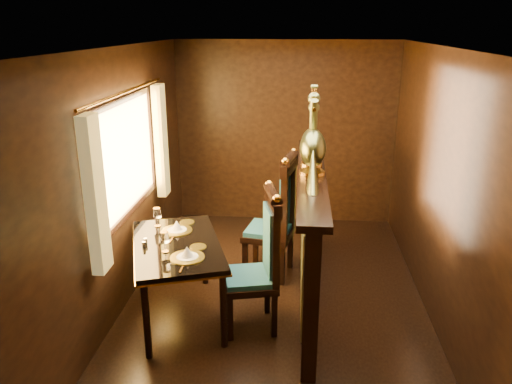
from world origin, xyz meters
TOP-DOWN VIEW (x-y plane):
  - ground at (0.00, 0.00)m, footprint 5.00×5.00m
  - room_shell at (-0.09, 0.02)m, footprint 3.04×5.04m
  - partition at (0.32, 0.30)m, footprint 0.26×2.70m
  - dining_table at (-0.91, -0.14)m, footprint 1.17×1.49m
  - chair_left at (-0.10, -0.22)m, footprint 0.59×0.61m
  - chair_right at (0.02, 0.78)m, footprint 0.60×0.62m
  - peacock_left at (0.33, 0.20)m, footprint 0.25×0.68m
  - peacock_right at (0.33, 0.49)m, footprint 0.23×0.61m

SIDE VIEW (x-z plane):
  - ground at x=0.00m, z-range 0.00..0.00m
  - dining_table at x=-0.91m, z-range 0.21..1.18m
  - chair_left at x=-0.10m, z-range 0.03..1.39m
  - partition at x=0.32m, z-range 0.03..1.39m
  - chair_right at x=0.02m, z-range 0.03..1.46m
  - room_shell at x=-0.09m, z-range 0.32..2.84m
  - peacock_right at x=0.33m, z-range 1.36..2.09m
  - peacock_left at x=0.33m, z-range 1.36..2.17m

